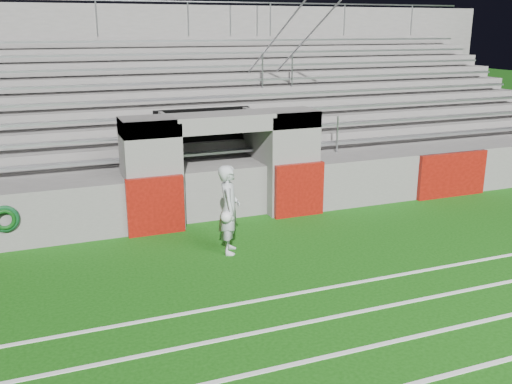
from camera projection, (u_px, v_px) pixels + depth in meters
name	position (u px, v px, depth m)	size (l,w,h in m)	color
ground	(280.00, 271.00, 11.09)	(90.00, 90.00, 0.00)	#124A0C
stadium_structure	(178.00, 129.00, 17.81)	(26.00, 8.48, 5.42)	#625F5D
goalkeeper_with_ball	(229.00, 210.00, 11.79)	(0.65, 0.80, 1.88)	#ABB1B5
hose_coil	(5.00, 219.00, 11.78)	(0.58, 0.15, 0.58)	#0C3E1C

